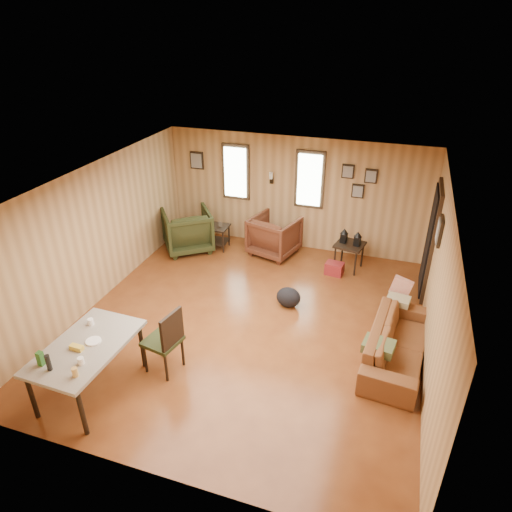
% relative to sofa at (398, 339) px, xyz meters
% --- Properties ---
extents(room, '(5.54, 6.04, 2.44)m').
position_rel_sofa_xyz_m(room, '(-2.20, 0.45, 0.82)').
color(room, brown).
rests_on(room, ground).
extents(sofa, '(0.76, 2.01, 0.77)m').
position_rel_sofa_xyz_m(sofa, '(0.00, 0.00, 0.00)').
color(sofa, brown).
rests_on(sofa, ground).
extents(recliner_brown, '(1.08, 1.04, 0.92)m').
position_rel_sofa_xyz_m(recliner_brown, '(-2.65, 2.67, 0.07)').
color(recliner_brown, '#542A19').
rests_on(recliner_brown, ground).
extents(recliner_green, '(1.30, 1.29, 0.98)m').
position_rel_sofa_xyz_m(recliner_green, '(-4.47, 2.28, 0.11)').
color(recliner_green, '#282E14').
rests_on(recliner_green, ground).
extents(end_table, '(0.51, 0.46, 0.63)m').
position_rel_sofa_xyz_m(end_table, '(-3.90, 2.54, -0.03)').
color(end_table, black).
rests_on(end_table, ground).
extents(side_table, '(0.62, 0.62, 0.84)m').
position_rel_sofa_xyz_m(side_table, '(-1.07, 2.52, 0.19)').
color(side_table, black).
rests_on(side_table, ground).
extents(cooler, '(0.37, 0.28, 0.24)m').
position_rel_sofa_xyz_m(cooler, '(-1.29, 2.20, -0.26)').
color(cooler, maroon).
rests_on(cooler, ground).
extents(backpack, '(0.50, 0.43, 0.37)m').
position_rel_sofa_xyz_m(backpack, '(-1.86, 0.84, -0.20)').
color(backpack, black).
rests_on(backpack, ground).
extents(sofa_pillows, '(0.64, 1.82, 0.37)m').
position_rel_sofa_xyz_m(sofa_pillows, '(-0.15, 0.31, 0.12)').
color(sofa_pillows, '#454E2B').
rests_on(sofa_pillows, sofa).
extents(dining_table, '(0.95, 1.52, 0.98)m').
position_rel_sofa_xyz_m(dining_table, '(-3.86, -1.94, 0.31)').
color(dining_table, gray).
rests_on(dining_table, ground).
extents(dining_chair, '(0.54, 0.54, 1.02)m').
position_rel_sofa_xyz_m(dining_chair, '(-3.07, -1.26, 0.19)').
color(dining_chair, '#282E14').
rests_on(dining_chair, ground).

